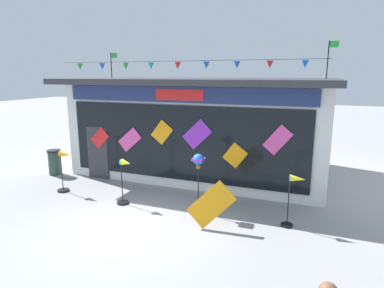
{
  "coord_description": "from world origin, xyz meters",
  "views": [
    {
      "loc": [
        4.51,
        -6.82,
        3.93
      ],
      "look_at": [
        0.87,
        2.52,
        1.79
      ],
      "focal_mm": 30.48,
      "sensor_mm": 36.0,
      "label": 1
    }
  ],
  "objects_px": {
    "kite_shop_building": "(205,124)",
    "wind_spinner_center_left": "(198,166)",
    "wind_spinner_far_left": "(65,167)",
    "display_kite_on_ground": "(211,205)",
    "wind_spinner_center_right": "(294,194)",
    "trash_bin": "(55,162)",
    "wind_spinner_left": "(125,178)"
  },
  "relations": [
    {
      "from": "wind_spinner_center_left",
      "to": "trash_bin",
      "type": "height_order",
      "value": "wind_spinner_center_left"
    },
    {
      "from": "wind_spinner_center_right",
      "to": "wind_spinner_far_left",
      "type": "bearing_deg",
      "value": -179.56
    },
    {
      "from": "wind_spinner_far_left",
      "to": "wind_spinner_center_right",
      "type": "bearing_deg",
      "value": 0.44
    },
    {
      "from": "wind_spinner_center_left",
      "to": "wind_spinner_center_right",
      "type": "relative_size",
      "value": 1.22
    },
    {
      "from": "wind_spinner_left",
      "to": "wind_spinner_center_left",
      "type": "xyz_separation_m",
      "value": [
        2.3,
        0.27,
        0.52
      ]
    },
    {
      "from": "kite_shop_building",
      "to": "wind_spinner_far_left",
      "type": "distance_m",
      "value": 5.67
    },
    {
      "from": "wind_spinner_center_left",
      "to": "display_kite_on_ground",
      "type": "relative_size",
      "value": 1.47
    },
    {
      "from": "wind_spinner_far_left",
      "to": "wind_spinner_left",
      "type": "bearing_deg",
      "value": -4.54
    },
    {
      "from": "display_kite_on_ground",
      "to": "wind_spinner_far_left",
      "type": "bearing_deg",
      "value": 172.13
    },
    {
      "from": "trash_bin",
      "to": "kite_shop_building",
      "type": "bearing_deg",
      "value": 28.54
    },
    {
      "from": "wind_spinner_far_left",
      "to": "wind_spinner_center_right",
      "type": "height_order",
      "value": "wind_spinner_far_left"
    },
    {
      "from": "trash_bin",
      "to": "display_kite_on_ground",
      "type": "xyz_separation_m",
      "value": [
        7.27,
        -2.17,
        0.13
      ]
    },
    {
      "from": "wind_spinner_center_right",
      "to": "display_kite_on_ground",
      "type": "distance_m",
      "value": 2.15
    },
    {
      "from": "wind_spinner_far_left",
      "to": "display_kite_on_ground",
      "type": "bearing_deg",
      "value": -7.87
    },
    {
      "from": "wind_spinner_center_left",
      "to": "trash_bin",
      "type": "relative_size",
      "value": 1.73
    },
    {
      "from": "kite_shop_building",
      "to": "trash_bin",
      "type": "xyz_separation_m",
      "value": [
        -5.34,
        -2.91,
        -1.41
      ]
    },
    {
      "from": "wind_spinner_left",
      "to": "wind_spinner_center_left",
      "type": "height_order",
      "value": "wind_spinner_center_left"
    },
    {
      "from": "display_kite_on_ground",
      "to": "trash_bin",
      "type": "bearing_deg",
      "value": 163.37
    },
    {
      "from": "wind_spinner_left",
      "to": "display_kite_on_ground",
      "type": "xyz_separation_m",
      "value": [
        2.96,
        -0.55,
        -0.22
      ]
    },
    {
      "from": "wind_spinner_left",
      "to": "kite_shop_building",
      "type": "bearing_deg",
      "value": 77.11
    },
    {
      "from": "wind_spinner_left",
      "to": "wind_spinner_center_left",
      "type": "distance_m",
      "value": 2.37
    },
    {
      "from": "wind_spinner_center_left",
      "to": "trash_bin",
      "type": "bearing_deg",
      "value": 168.53
    },
    {
      "from": "wind_spinner_center_right",
      "to": "trash_bin",
      "type": "xyz_separation_m",
      "value": [
        -9.23,
        1.36,
        -0.4
      ]
    },
    {
      "from": "wind_spinner_center_right",
      "to": "trash_bin",
      "type": "relative_size",
      "value": 1.41
    },
    {
      "from": "wind_spinner_left",
      "to": "wind_spinner_center_right",
      "type": "height_order",
      "value": "wind_spinner_left"
    },
    {
      "from": "wind_spinner_left",
      "to": "trash_bin",
      "type": "relative_size",
      "value": 1.42
    },
    {
      "from": "kite_shop_building",
      "to": "wind_spinner_center_left",
      "type": "distance_m",
      "value": 4.46
    },
    {
      "from": "wind_spinner_far_left",
      "to": "kite_shop_building",
      "type": "bearing_deg",
      "value": 50.83
    },
    {
      "from": "wind_spinner_center_left",
      "to": "wind_spinner_left",
      "type": "bearing_deg",
      "value": -173.18
    },
    {
      "from": "wind_spinner_far_left",
      "to": "wind_spinner_center_left",
      "type": "bearing_deg",
      "value": 0.92
    },
    {
      "from": "wind_spinner_center_left",
      "to": "wind_spinner_center_right",
      "type": "height_order",
      "value": "wind_spinner_center_left"
    },
    {
      "from": "kite_shop_building",
      "to": "display_kite_on_ground",
      "type": "height_order",
      "value": "kite_shop_building"
    }
  ]
}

